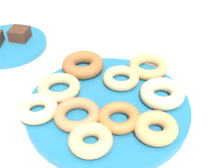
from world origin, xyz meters
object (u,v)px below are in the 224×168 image
donut_8 (93,141)px  brownie_far (20,34)px  donut_5 (148,67)px  cake_plate (8,45)px  donut_1 (162,93)px  donut_0 (156,128)px  donut_7 (37,109)px  donut_3 (77,115)px  donut_6 (83,65)px  donut_4 (121,78)px  donut_plate (108,107)px  donut_2 (59,88)px  donut_9 (119,118)px

donut_8 → brownie_far: bearing=135.1°
donut_5 → cake_plate: 0.38m
donut_1 → brownie_far: 0.43m
donut_0 → donut_5: 0.20m
donut_0 → donut_7: size_ratio=1.02×
donut_3 → donut_7: donut_7 is taller
donut_5 → donut_6: 0.15m
donut_1 → donut_6: (-0.19, 0.05, 0.00)m
donut_4 → brownie_far: (-0.31, 0.11, 0.00)m
donut_1 → donut_5: donut_1 is taller
cake_plate → brownie_far: brownie_far is taller
donut_3 → donut_4: bearing=68.3°
donut_5 → donut_8: size_ratio=1.12×
cake_plate → brownie_far: 0.04m
donut_1 → donut_6: bearing=164.4°
donut_4 → donut_5: 0.08m
donut_0 → donut_8: 0.12m
donut_plate → donut_6: (-0.09, 0.10, 0.02)m
cake_plate → donut_4: bearing=-14.7°
donut_plate → donut_8: donut_8 is taller
donut_0 → donut_2: 0.23m
donut_6 → donut_7: size_ratio=1.20×
donut_9 → donut_1: bearing=52.2°
donut_plate → donut_2: donut_2 is taller
donut_5 → donut_9: bearing=-97.4°
donut_0 → donut_2: (-0.22, 0.06, -0.00)m
donut_1 → donut_7: (-0.23, -0.11, -0.00)m
brownie_far → donut_9: bearing=-35.0°
donut_4 → donut_8: bearing=-90.9°
donut_2 → donut_7: 0.07m
donut_9 → donut_7: bearing=-172.9°
donut_8 → cake_plate: (-0.33, 0.28, -0.02)m
donut_3 → donut_9: bearing=9.8°
donut_0 → donut_9: size_ratio=1.00×
donut_plate → donut_2: 0.11m
donut_1 → donut_9: donut_1 is taller
donut_plate → donut_3: 0.08m
donut_2 → donut_9: (0.14, -0.05, -0.00)m
donut_6 → donut_8: donut_6 is taller
donut_plate → donut_9: donut_9 is taller
donut_2 → cake_plate: 0.26m
donut_5 → brownie_far: 0.36m
donut_1 → donut_6: 0.20m
donut_0 → donut_3: donut_0 is taller
donut_3 → donut_5: size_ratio=1.01×
donut_5 → donut_9: (-0.02, -0.18, -0.00)m
donut_plate → donut_2: (-0.11, 0.01, 0.02)m
donut_8 → donut_7: bearing=159.2°
donut_1 → donut_4: donut_1 is taller
cake_plate → brownie_far: size_ratio=4.39×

